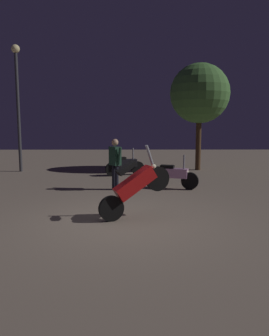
{
  "coord_description": "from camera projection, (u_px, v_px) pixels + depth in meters",
  "views": [
    {
      "loc": [
        0.22,
        -6.9,
        2.09
      ],
      "look_at": [
        0.29,
        1.2,
        1.0
      ],
      "focal_mm": 35.09,
      "sensor_mm": 36.0,
      "label": 1
    }
  ],
  "objects": [
    {
      "name": "ground_plane",
      "position": [
        122.0,
        221.0,
        7.11
      ],
      "size": [
        40.0,
        40.0,
        0.0
      ],
      "primitive_type": "plane",
      "color": "#756656"
    },
    {
      "name": "motorcycle_red_foreground",
      "position": [
        135.0,
        186.0,
        7.21
      ],
      "size": [
        1.58,
        0.71,
        1.63
      ],
      "rotation": [
        0.0,
        0.0,
        0.38
      ],
      "color": "black",
      "rests_on": "ground_plane"
    },
    {
      "name": "motorcycle_black_parked_left",
      "position": [
        125.0,
        165.0,
        13.37
      ],
      "size": [
        1.59,
        0.66,
        1.11
      ],
      "rotation": [
        0.0,
        0.0,
        0.35
      ],
      "color": "black",
      "rests_on": "ground_plane"
    },
    {
      "name": "motorcycle_pink_parked_right",
      "position": [
        173.0,
        175.0,
        10.66
      ],
      "size": [
        1.59,
        0.68,
        1.11
      ],
      "rotation": [
        0.0,
        0.0,
        5.92
      ],
      "color": "black",
      "rests_on": "ground_plane"
    },
    {
      "name": "person_rider_beside",
      "position": [
        115.0,
        160.0,
        10.41
      ],
      "size": [
        0.48,
        0.57,
        1.62
      ],
      "rotation": [
        0.0,
        0.0,
        0.68
      ],
      "color": "black",
      "rests_on": "ground_plane"
    },
    {
      "name": "streetlamp_near",
      "position": [
        17.0,
        93.0,
        14.13
      ],
      "size": [
        0.36,
        0.36,
        5.43
      ],
      "color": "#38383D",
      "rests_on": "ground_plane"
    },
    {
      "name": "tree_left_bg",
      "position": [
        200.0,
        94.0,
        14.6
      ],
      "size": [
        2.65,
        2.65,
        4.76
      ],
      "color": "#4C331E",
      "rests_on": "ground_plane"
    }
  ]
}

